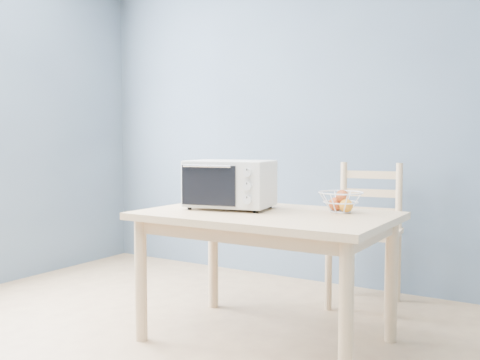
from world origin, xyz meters
The scene contains 5 objects.
room centered at (0.00, 0.00, 1.30)m, with size 4.01×4.51×2.61m.
dining_table centered at (0.44, 0.85, 0.65)m, with size 1.40×0.90×0.75m.
toaster_oven centered at (0.16, 0.88, 0.90)m, with size 0.55×0.44×0.29m.
fruit_basket centered at (0.81, 1.07, 0.82)m, with size 0.28×0.28×0.13m.
dining_chair centered at (0.70, 1.86, 0.49)m, with size 0.52×0.52×1.00m.
Camera 1 is at (1.90, -1.81, 1.15)m, focal length 40.00 mm.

